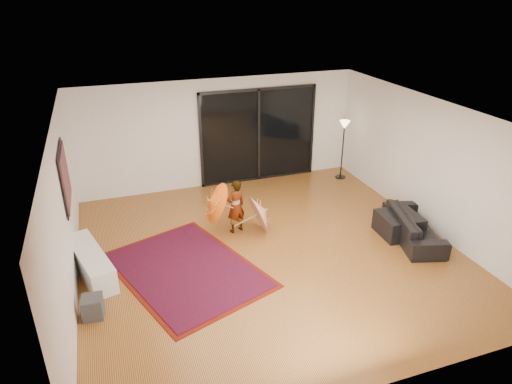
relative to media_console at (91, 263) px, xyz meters
name	(u,v)px	position (x,y,z in m)	size (l,w,h in m)	color
floor	(269,252)	(3.25, -0.36, -0.23)	(7.00, 7.00, 0.00)	#AE6D2F
ceiling	(271,115)	(3.25, -0.36, 2.47)	(7.00, 7.00, 0.00)	white
wall_back	(220,133)	(3.25, 3.14, 1.12)	(7.00, 7.00, 0.00)	silver
wall_front	(378,306)	(3.25, -3.86, 1.12)	(7.00, 7.00, 0.00)	silver
wall_left	(64,218)	(-0.25, -0.36, 1.12)	(7.00, 7.00, 0.00)	silver
wall_right	(430,165)	(6.75, -0.36, 1.12)	(7.00, 7.00, 0.00)	silver
sliding_door	(258,135)	(4.25, 3.11, 0.97)	(3.06, 0.07, 2.40)	black
painting	(65,177)	(-0.21, 0.64, 1.42)	(0.04, 1.28, 1.08)	black
media_console	(91,263)	(0.00, 0.00, 0.00)	(0.42, 1.68, 0.47)	white
speaker	(93,307)	(0.00, -1.22, -0.06)	(0.31, 0.31, 0.36)	#424244
persian_rug	(186,270)	(1.61, -0.45, -0.22)	(2.98, 3.50, 0.02)	#5D1107
sofa	(414,226)	(6.20, -0.81, 0.04)	(1.86, 0.73, 0.54)	black
ottoman	(399,224)	(6.00, -0.59, -0.01)	(0.78, 0.78, 0.45)	black
floor_lamp	(344,133)	(6.35, 2.47, 0.99)	(0.27, 0.27, 1.55)	black
child	(236,206)	(2.88, 0.63, 0.34)	(0.42, 0.28, 1.15)	#999999
parasol_orange	(210,204)	(2.33, 0.58, 0.50)	(0.53, 0.83, 0.87)	#FF610D
parasol_white	(266,208)	(3.48, 0.48, 0.27)	(0.52, 0.84, 0.91)	silver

